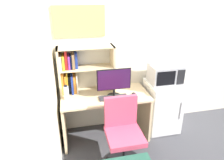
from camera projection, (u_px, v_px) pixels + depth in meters
wall_back at (174, 51)px, 3.46m from camera, size 6.40×0.04×2.60m
wall_left at (43, 116)px, 1.61m from camera, size 0.04×4.40×2.60m
desk at (105, 108)px, 3.19m from camera, size 1.34×0.67×0.77m
hutch_bookshelf at (77, 70)px, 3.06m from camera, size 0.84×0.28×0.72m
monitor at (114, 82)px, 2.95m from camera, size 0.51×0.21×0.44m
keyboard at (113, 97)px, 2.99m from camera, size 0.42×0.15×0.02m
computer_mouse at (134, 94)px, 3.08m from camera, size 0.06×0.09×0.04m
water_bottle at (66, 93)px, 2.93m from camera, size 0.08×0.08×0.22m
mini_fridge at (162, 106)px, 3.45m from camera, size 0.54×0.55×0.87m
microwave at (165, 74)px, 3.22m from camera, size 0.49×0.36×0.29m
desk_fan at (165, 56)px, 3.09m from camera, size 0.19×0.11×0.28m
desk_chair at (123, 137)px, 2.71m from camera, size 0.54×0.54×0.97m
wall_corkboard at (79, 21)px, 2.91m from camera, size 0.75×0.02×0.44m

